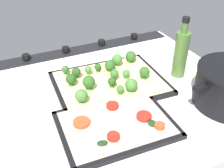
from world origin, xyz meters
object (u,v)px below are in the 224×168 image
(baking_tray_front, at_px, (110,84))
(broccoli_pizza, at_px, (109,79))
(baking_tray_back, at_px, (116,125))
(oil_bottle, at_px, (181,53))
(veggie_pizza_back, at_px, (116,123))

(baking_tray_front, xyz_separation_m, broccoli_pizza, (0.00, -0.00, 0.02))
(baking_tray_front, xyz_separation_m, baking_tray_back, (0.07, 0.19, 0.00))
(oil_bottle, bearing_deg, veggie_pizza_back, 25.26)
(broccoli_pizza, xyz_separation_m, oil_bottle, (-0.24, 0.05, 0.06))
(broccoli_pizza, bearing_deg, veggie_pizza_back, 70.96)
(baking_tray_front, bearing_deg, oil_bottle, 169.26)
(broccoli_pizza, distance_m, oil_bottle, 0.25)
(baking_tray_front, distance_m, baking_tray_back, 0.20)
(broccoli_pizza, height_order, oil_bottle, oil_bottle)
(baking_tray_back, distance_m, oil_bottle, 0.35)
(baking_tray_front, xyz_separation_m, oil_bottle, (-0.24, 0.05, 0.08))
(baking_tray_front, relative_size, veggie_pizza_back, 1.29)
(veggie_pizza_back, distance_m, oil_bottle, 0.34)
(broccoli_pizza, xyz_separation_m, veggie_pizza_back, (0.07, 0.19, -0.01))
(veggie_pizza_back, bearing_deg, broccoli_pizza, -109.04)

